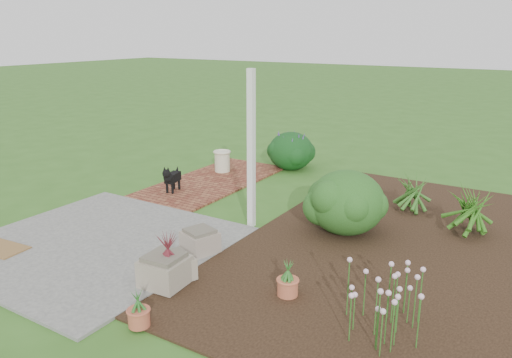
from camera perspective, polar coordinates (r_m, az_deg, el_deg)
The scene contains 19 objects.
ground at distance 8.18m, azimuth -2.68°, elevation -5.17°, with size 80.00×80.00×0.00m, color #33601E.
concrete_patio at distance 7.77m, azimuth -17.86°, elevation -7.04°, with size 3.50×3.50×0.04m, color #5A5A58.
brick_path at distance 10.46m, azimuth -4.95°, elevation -0.23°, with size 1.60×3.50×0.04m, color brown.
garden_bed at distance 7.61m, azimuth 15.41°, elevation -7.37°, with size 4.00×7.00×0.03m, color black.
veranda_post at distance 7.73m, azimuth -0.54°, elevation 3.26°, with size 0.10×0.10×2.50m, color white.
stone_trough_near at distance 6.42m, azimuth -9.26°, elevation -10.00°, with size 0.42×0.42×0.28m, color gray.
stone_trough_mid at distance 6.29m, azimuth -10.35°, elevation -10.35°, with size 0.51×0.51×0.34m, color gray.
stone_trough_far at distance 7.10m, azimuth -6.40°, elevation -7.14°, with size 0.43×0.43×0.29m, color gray.
coir_doormat at distance 8.04m, azimuth -27.06°, elevation -7.08°, with size 0.70×0.45×0.02m, color brown.
black_dog at distance 9.71m, azimuth -9.64°, elevation 0.21°, with size 0.26×0.57×0.49m.
cream_ceramic_urn at distance 11.06m, azimuth -3.89°, elevation 2.02°, with size 0.34×0.34×0.45m, color beige.
evergreen_shrub at distance 7.78m, azimuth 10.30°, elevation -2.45°, with size 1.17×1.17×1.00m, color #19380E.
agapanthus_clump_back at distance 8.28m, azimuth 23.32°, elevation -2.82°, with size 0.99×0.99×0.89m, color #0D430C, non-canonical shape.
agapanthus_clump_front at distance 9.01m, azimuth 17.43°, elevation -1.16°, with size 0.84×0.84×0.75m, color #11421A, non-canonical shape.
pink_flower_patch at distance 5.45m, azimuth 13.62°, elevation -13.15°, with size 1.05×1.05×0.67m, color #113D0F, non-canonical shape.
terracotta_pot_bronze at distance 6.29m, azimuth -9.90°, elevation -10.66°, with size 0.35×0.35×0.28m, color #AC653A.
terracotta_pot_small_left at distance 6.01m, azimuth 3.63°, elevation -12.22°, with size 0.24×0.24×0.20m, color #B75D3D.
terracotta_pot_small_right at distance 5.59m, azimuth -13.24°, elevation -15.16°, with size 0.23×0.23×0.19m, color #AD543A.
purple_flowering_bush at distance 11.37m, azimuth 4.01°, elevation 3.33°, with size 1.03×1.03×0.87m, color black.
Camera 1 is at (4.33, -6.25, 3.02)m, focal length 35.00 mm.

